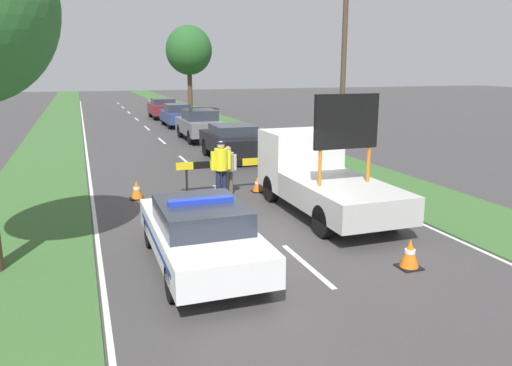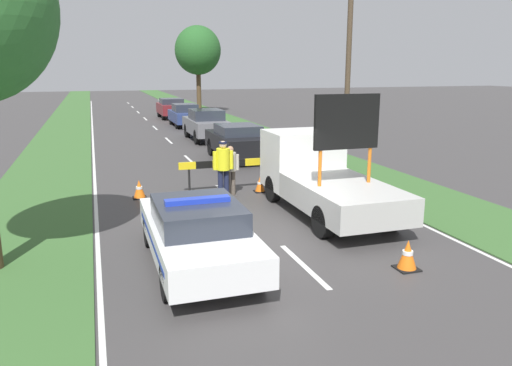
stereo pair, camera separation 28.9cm
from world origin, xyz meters
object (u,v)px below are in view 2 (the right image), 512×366
roadside_tree_near_left (198,51)px  traffic_cone_near_police (408,255)px  police_officer (223,164)px  pedestrian_civilian (230,166)px  queued_car_wagon_maroon (171,108)px  traffic_cone_near_truck (139,189)px  queued_car_suv_grey (206,124)px  road_barrier (229,165)px  police_car (197,232)px  queued_car_hatch_blue (185,115)px  queued_car_sedan_black (237,141)px  utility_pole (348,68)px  work_truck (320,175)px  traffic_cone_centre_front (260,184)px

roadside_tree_near_left → traffic_cone_near_police: bearing=-95.1°
police_officer → traffic_cone_near_police: bearing=103.1°
pedestrian_civilian → queued_car_wagon_maroon: 25.22m
traffic_cone_near_truck → queued_car_wagon_maroon: size_ratio=0.14×
queued_car_suv_grey → traffic_cone_near_police: bearing=89.6°
road_barrier → queued_car_wagon_maroon: (1.89, 24.63, -0.04)m
police_car → queued_car_hatch_blue: 24.98m
police_car → queued_car_sedan_black: bearing=67.9°
police_officer → queued_car_wagon_maroon: police_officer is taller
road_barrier → queued_car_suv_grey: 11.91m
traffic_cone_near_truck → queued_car_wagon_maroon: 25.14m
police_officer → traffic_cone_near_truck: size_ratio=3.07×
queued_car_sedan_black → queued_car_wagon_maroon: size_ratio=1.05×
police_car → queued_car_wagon_maroon: size_ratio=1.13×
queued_car_wagon_maroon → queued_car_sedan_black: bearing=89.9°
queued_car_sedan_black → utility_pole: bearing=132.7°
queued_car_wagon_maroon → utility_pole: utility_pole is taller
traffic_cone_near_police → utility_pole: 10.53m
queued_car_wagon_maroon → utility_pole: bearing=98.2°
police_car → work_truck: 5.03m
pedestrian_civilian → traffic_cone_centre_front: bearing=32.0°
work_truck → queued_car_suv_grey: (-0.00, 14.73, -0.14)m
work_truck → pedestrian_civilian: bearing=-51.5°
traffic_cone_centre_front → work_truck: bearing=-69.9°
queued_car_suv_grey → queued_car_wagon_maroon: queued_car_suv_grey is taller
police_car → queued_car_wagon_maroon: queued_car_wagon_maroon is taller
roadside_tree_near_left → queued_car_suv_grey: bearing=-100.4°
traffic_cone_centre_front → queued_car_wagon_maroon: queued_car_wagon_maroon is taller
traffic_cone_near_police → work_truck: bearing=88.1°
queued_car_suv_grey → roadside_tree_near_left: size_ratio=0.61×
police_officer → queued_car_sedan_black: (2.24, 6.28, -0.23)m
roadside_tree_near_left → queued_car_wagon_maroon: bearing=-128.9°
queued_car_suv_grey → roadside_tree_near_left: bearing=-100.4°
pedestrian_civilian → queued_car_suv_grey: queued_car_suv_grey is taller
police_officer → traffic_cone_centre_front: size_ratio=3.47×
road_barrier → traffic_cone_near_police: size_ratio=5.32×
traffic_cone_near_truck → roadside_tree_near_left: size_ratio=0.08×
work_truck → traffic_cone_near_truck: (-4.73, 2.93, -0.73)m
traffic_cone_centre_front → roadside_tree_near_left: (3.97, 28.80, 5.10)m
work_truck → road_barrier: work_truck is taller
police_officer → utility_pole: (5.57, 2.66, 2.87)m
road_barrier → traffic_cone_near_truck: road_barrier is taller
work_truck → road_barrier: size_ratio=1.66×
police_car → road_barrier: size_ratio=1.43×
queued_car_hatch_blue → roadside_tree_near_left: 11.05m
pedestrian_civilian → utility_pole: bearing=51.6°
road_barrier → utility_pole: (5.18, 1.85, 3.07)m
police_car → road_barrier: (2.24, 5.88, 0.15)m
road_barrier → queued_car_wagon_maroon: bearing=81.2°
traffic_cone_near_police → roadside_tree_near_left: 36.27m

